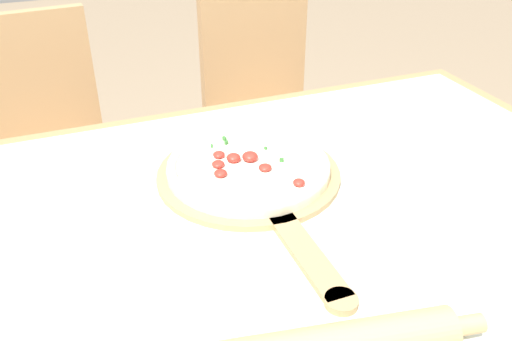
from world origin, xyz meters
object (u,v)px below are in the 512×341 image
object	(u,v)px
pizza	(250,165)
chair_right	(265,109)
pizza_peel	(255,180)
chair_left	(45,146)

from	to	relation	value
pizza	chair_right	xyz separation A→B (m)	(0.33, 0.71, -0.24)
pizza_peel	chair_left	xyz separation A→B (m)	(-0.39, 0.74, -0.22)
pizza	chair_left	size ratio (longest dim) A/B	0.35
chair_left	chair_right	bearing A→B (deg)	-4.52
pizza_peel	pizza	size ratio (longest dim) A/B	1.81
pizza_peel	chair_right	xyz separation A→B (m)	(0.33, 0.74, -0.22)
pizza	chair_right	bearing A→B (deg)	65.36
pizza_peel	pizza	distance (m)	0.03
pizza_peel	chair_right	distance (m)	0.83
pizza_peel	pizza	world-z (taller)	pizza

